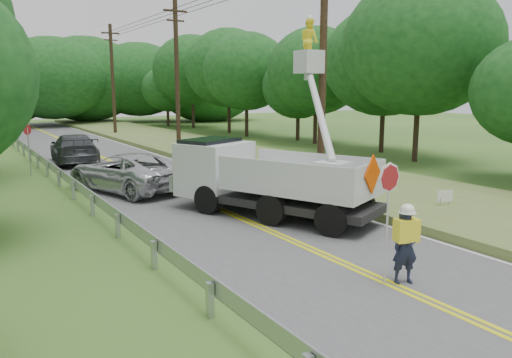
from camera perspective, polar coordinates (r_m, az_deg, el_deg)
ground at (r=11.35m, az=16.48°, el=-12.16°), size 140.00×140.00×0.00m
road at (r=22.75m, az=-10.63°, el=-0.62°), size 7.20×96.00×0.03m
guardrail at (r=22.46m, az=-21.12°, el=0.12°), size 0.18×48.00×0.77m
utility_poles at (r=27.21m, az=-3.28°, el=12.43°), size 1.60×43.30×10.00m
tall_grass_verge at (r=26.07m, az=4.06°, el=1.23°), size 7.00×96.00×0.30m
treeline_right at (r=39.78m, az=4.71°, el=12.62°), size 10.27×52.62×10.71m
treeline_horizon at (r=63.77m, az=-24.36°, el=10.54°), size 56.16×15.36×11.54m
flagger at (r=11.38m, az=16.82°, el=-6.83°), size 1.10×0.56×2.72m
bucket_truck at (r=17.31m, az=-0.14°, el=1.41°), size 6.12×7.44×6.93m
suv_silver at (r=21.54m, az=-14.69°, el=0.80°), size 4.36×6.32×1.60m
suv_darkgrey at (r=30.72m, az=-20.24°, el=3.33°), size 2.94×6.00×1.68m
stop_sign_permanent at (r=27.04m, az=-24.77°, el=3.93°), size 0.42×0.38×2.55m
yard_sign at (r=18.32m, az=20.95°, el=-1.93°), size 0.53×0.25×0.81m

